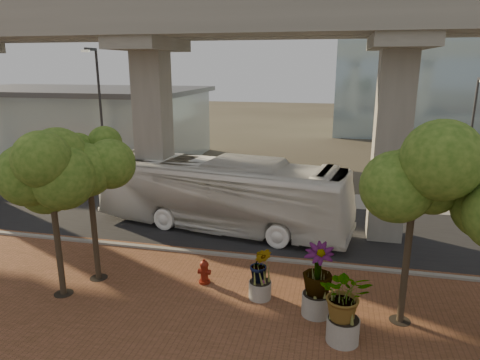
# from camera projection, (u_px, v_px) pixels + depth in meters

# --- Properties ---
(ground) EXTENTS (160.00, 160.00, 0.00)m
(ground) POSITION_uv_depth(u_px,v_px,m) (257.00, 242.00, 20.77)
(ground) COLOR #322E25
(ground) RESTS_ON ground
(brick_plaza) EXTENTS (70.00, 13.00, 0.06)m
(brick_plaza) POSITION_uv_depth(u_px,v_px,m) (210.00, 341.00, 13.23)
(brick_plaza) COLOR brown
(brick_plaza) RESTS_ON ground
(asphalt_road) EXTENTS (90.00, 8.00, 0.04)m
(asphalt_road) POSITION_uv_depth(u_px,v_px,m) (264.00, 227.00, 22.65)
(asphalt_road) COLOR black
(asphalt_road) RESTS_ON ground
(curb_strip) EXTENTS (70.00, 0.25, 0.16)m
(curb_strip) POSITION_uv_depth(u_px,v_px,m) (249.00, 258.00, 18.87)
(curb_strip) COLOR gray
(curb_strip) RESTS_ON ground
(far_sidewalk) EXTENTS (90.00, 3.00, 0.06)m
(far_sidewalk) POSITION_uv_depth(u_px,v_px,m) (278.00, 196.00, 27.82)
(far_sidewalk) COLOR gray
(far_sidewalk) RESTS_ON ground
(transit_viaduct) EXTENTS (72.00, 5.60, 12.40)m
(transit_viaduct) POSITION_uv_depth(u_px,v_px,m) (266.00, 87.00, 20.76)
(transit_viaduct) COLOR gray
(transit_viaduct) RESTS_ON ground
(station_pavilion) EXTENTS (23.00, 13.00, 6.30)m
(station_pavilion) POSITION_uv_depth(u_px,v_px,m) (76.00, 122.00, 39.28)
(station_pavilion) COLOR #A6B7BE
(station_pavilion) RESTS_ON ground
(transit_bus) EXTENTS (13.72, 5.28, 3.73)m
(transit_bus) POSITION_uv_depth(u_px,v_px,m) (221.00, 194.00, 22.03)
(transit_bus) COLOR silver
(transit_bus) RESTS_ON ground
(fire_hydrant) EXTENTS (0.49, 0.44, 0.98)m
(fire_hydrant) POSITION_uv_depth(u_px,v_px,m) (204.00, 272.00, 16.62)
(fire_hydrant) COLOR maroon
(fire_hydrant) RESTS_ON ground
(planter_front) EXTENTS (2.23, 2.23, 2.45)m
(planter_front) POSITION_uv_depth(u_px,v_px,m) (345.00, 298.00, 12.81)
(planter_front) COLOR #AEA89D
(planter_front) RESTS_ON ground
(planter_right) EXTENTS (2.40, 2.40, 2.56)m
(planter_right) POSITION_uv_depth(u_px,v_px,m) (318.00, 273.00, 14.22)
(planter_right) COLOR #B0AD9F
(planter_right) RESTS_ON ground
(planter_left) EXTENTS (1.83, 1.83, 2.01)m
(planter_left) POSITION_uv_depth(u_px,v_px,m) (260.00, 267.00, 15.35)
(planter_left) COLOR #9F9A8F
(planter_left) RESTS_ON ground
(street_tree_far_west) EXTENTS (3.40, 3.40, 6.02)m
(street_tree_far_west) POSITION_uv_depth(u_px,v_px,m) (50.00, 178.00, 14.78)
(street_tree_far_west) COLOR #463728
(street_tree_far_west) RESTS_ON ground
(street_tree_near_west) EXTENTS (3.17, 3.17, 6.23)m
(street_tree_near_west) POSITION_uv_depth(u_px,v_px,m) (88.00, 162.00, 15.88)
(street_tree_near_west) COLOR #463728
(street_tree_near_west) RESTS_ON ground
(street_tree_near_east) EXTENTS (3.56, 3.56, 6.56)m
(street_tree_near_east) POSITION_uv_depth(u_px,v_px,m) (415.00, 178.00, 12.97)
(street_tree_near_east) COLOR #463728
(street_tree_near_east) RESTS_ON ground
(streetlamp_west) EXTENTS (0.46, 1.34, 9.28)m
(streetlamp_west) POSITION_uv_depth(u_px,v_px,m) (100.00, 112.00, 27.45)
(streetlamp_west) COLOR #29292D
(streetlamp_west) RESTS_ON ground
(streetlamp_east) EXTENTS (0.38, 1.10, 7.61)m
(streetlamp_east) POSITION_uv_depth(u_px,v_px,m) (471.00, 136.00, 23.98)
(streetlamp_east) COLOR #303135
(streetlamp_east) RESTS_ON ground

